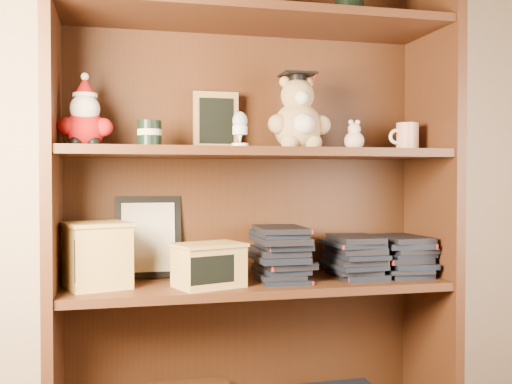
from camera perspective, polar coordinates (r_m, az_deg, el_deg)
bookcase at (r=1.85m, az=-0.44°, el=-1.24°), size 1.20×0.35×1.60m
shelf_lower at (r=1.83m, az=0.00°, el=-8.86°), size 1.14×0.33×0.02m
shelf_upper at (r=1.81m, az=0.00°, el=3.73°), size 1.14×0.33×0.02m
santa_plush at (r=1.76m, az=-15.97°, el=6.71°), size 0.15×0.11×0.22m
teachers_tin at (r=1.76m, az=-10.10°, el=5.48°), size 0.07×0.07×0.08m
chalkboard_plaque at (r=1.90m, az=-3.86°, el=6.66°), size 0.14×0.07×0.18m
egg_cup at (r=1.72m, az=-1.54°, el=6.11°), size 0.05×0.05×0.10m
grad_teddy_bear at (r=1.84m, az=4.03°, el=6.91°), size 0.20×0.17×0.24m
pink_figurine at (r=1.91m, az=9.33°, el=5.07°), size 0.06×0.06×0.10m
teacher_mug at (r=1.98m, az=14.18°, el=5.12°), size 0.10×0.07×0.09m
certificate_frame at (r=1.91m, az=-10.22°, el=-4.24°), size 0.20×0.05×0.26m
treats_box at (r=1.77m, az=-14.90°, el=-5.78°), size 0.21×0.21×0.19m
pencils_box at (r=1.73m, az=-4.51°, el=-6.92°), size 0.23×0.19×0.13m
book_stack_left at (r=1.84m, az=2.45°, el=-5.91°), size 0.14×0.20×0.16m
book_stack_mid at (r=1.92m, az=9.36°, el=-6.10°), size 0.14×0.20×0.13m
book_stack_right at (r=1.99m, az=13.77°, el=-5.86°), size 0.14×0.20×0.13m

